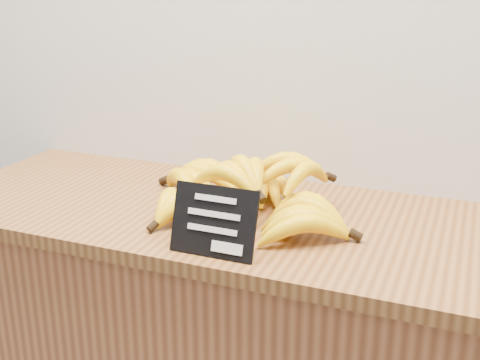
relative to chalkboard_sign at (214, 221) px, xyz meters
name	(u,v)px	position (x,y,z in m)	size (l,w,h in m)	color
counter_top	(249,219)	(-0.01, 0.21, -0.08)	(1.45, 0.54, 0.03)	brown
chalkboard_sign	(214,221)	(0.00, 0.00, 0.00)	(0.16, 0.01, 0.13)	black
banana_pile	(239,192)	(-0.03, 0.20, -0.02)	(0.51, 0.40, 0.12)	yellow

